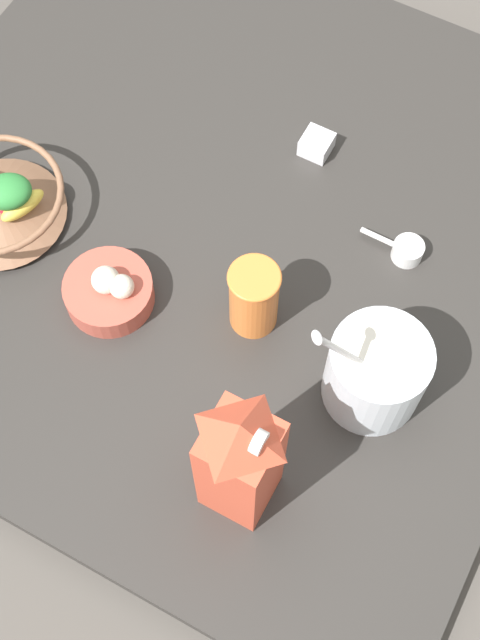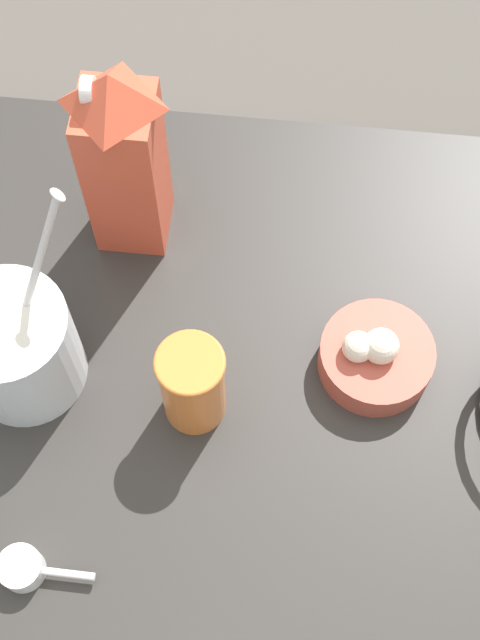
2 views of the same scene
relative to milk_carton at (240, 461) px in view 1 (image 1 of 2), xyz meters
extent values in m
plane|color=#4C4742|center=(0.34, 0.22, -0.18)|extent=(6.00, 6.00, 0.00)
cube|color=#2D2B28|center=(0.34, 0.22, -0.16)|extent=(1.04, 1.04, 0.05)
cylinder|color=brown|center=(0.19, 0.51, -0.13)|extent=(0.11, 0.11, 0.01)
ellipsoid|color=#EFD64C|center=(0.20, 0.49, -0.08)|extent=(0.03, 0.07, 0.03)
ellipsoid|color=#EFD64C|center=(0.20, 0.46, -0.08)|extent=(0.08, 0.05, 0.03)
sphere|color=red|center=(0.20, 0.46, -0.09)|extent=(0.01, 0.01, 0.01)
sphere|color=red|center=(0.19, 0.49, -0.09)|extent=(0.02, 0.02, 0.02)
ellipsoid|color=#2D7F38|center=(0.20, 0.48, -0.06)|extent=(0.09, 0.09, 0.04)
cube|color=#CC4C33|center=(0.00, 0.00, -0.02)|extent=(0.08, 0.08, 0.22)
pyramid|color=#CC4C33|center=(0.00, 0.00, 0.11)|extent=(0.08, 0.08, 0.04)
cylinder|color=white|center=(0.00, -0.02, 0.11)|extent=(0.03, 0.01, 0.03)
cylinder|color=silver|center=(0.20, -0.09, -0.07)|extent=(0.13, 0.13, 0.13)
cylinder|color=white|center=(0.20, -0.09, -0.02)|extent=(0.12, 0.12, 0.02)
cylinder|color=silver|center=(0.17, -0.06, 0.03)|extent=(0.08, 0.08, 0.19)
ellipsoid|color=silver|center=(0.13, -0.02, 0.12)|extent=(0.02, 0.02, 0.01)
cylinder|color=orange|center=(0.23, 0.10, -0.07)|extent=(0.07, 0.07, 0.13)
torus|color=orange|center=(0.23, 0.10, -0.01)|extent=(0.07, 0.07, 0.01)
cube|color=silver|center=(0.52, 0.15, -0.12)|extent=(0.04, 0.04, 0.03)
cube|color=brown|center=(0.52, 0.15, -0.12)|extent=(0.04, 0.04, 0.02)
cylinder|color=white|center=(0.42, -0.05, -0.12)|extent=(0.05, 0.05, 0.03)
cylinder|color=white|center=(0.42, 0.00, -0.12)|extent=(0.01, 0.05, 0.01)
cylinder|color=#B24C3D|center=(0.16, 0.29, -0.11)|extent=(0.13, 0.13, 0.04)
sphere|color=silver|center=(0.16, 0.29, -0.08)|extent=(0.04, 0.04, 0.04)
sphere|color=silver|center=(0.16, 0.27, -0.08)|extent=(0.03, 0.03, 0.03)
camera|label=1|loc=(-0.25, -0.13, 1.01)|focal=50.00mm
camera|label=2|loc=(0.56, 0.18, 0.79)|focal=50.00mm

